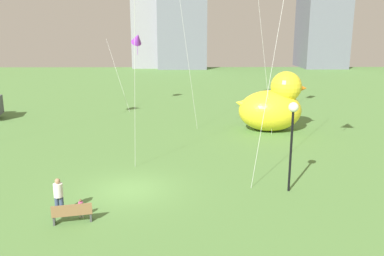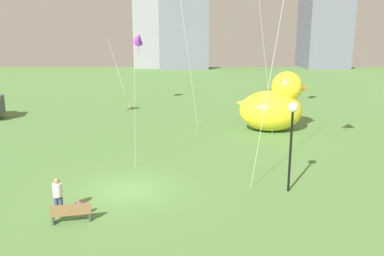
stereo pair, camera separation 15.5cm
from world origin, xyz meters
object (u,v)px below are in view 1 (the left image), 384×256
park_bench (72,213)px  person_child (81,207)px  giant_inflatable_duck (273,106)px  kite_purple (137,39)px  lamppost (293,122)px  person_adult (59,194)px

park_bench → person_child: size_ratio=2.02×
park_bench → giant_inflatable_duck: (11.90, 16.35, 1.59)m
person_child → giant_inflatable_duck: giant_inflatable_duck is taller
giant_inflatable_duck → kite_purple: size_ratio=0.74×
park_bench → giant_inflatable_duck: giant_inflatable_duck is taller
park_bench → giant_inflatable_duck: bearing=53.9°
lamppost → kite_purple: 26.52m
lamppost → person_child: bearing=-163.5°
giant_inflatable_duck → park_bench: bearing=-126.1°
lamppost → park_bench: bearing=-161.2°
person_child → kite_purple: kite_purple is taller
person_adult → lamppost: bearing=13.1°
person_adult → person_child: 1.22m
person_adult → kite_purple: 27.40m
park_bench → kite_purple: size_ratio=0.22×
person_child → person_adult: bearing=160.6°
person_adult → person_child: bearing=-19.4°
person_adult → giant_inflatable_duck: (12.73, 15.44, 1.13)m
park_bench → person_adult: size_ratio=1.03×
kite_purple → lamppost: bearing=-66.5°
person_adult → kite_purple: size_ratio=0.21×
lamppost → kite_purple: bearing=113.5°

